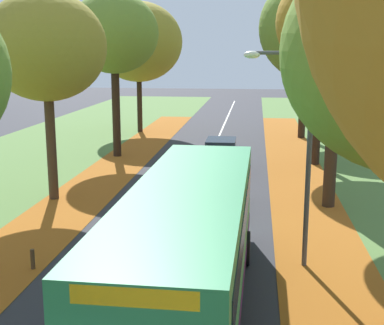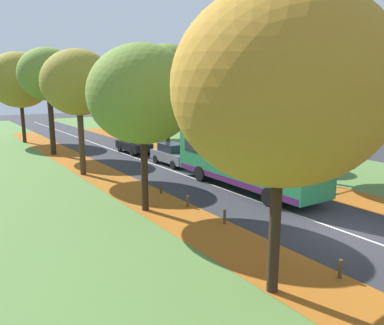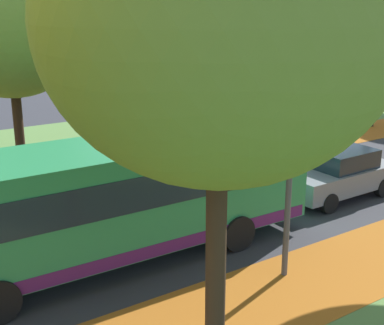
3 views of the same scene
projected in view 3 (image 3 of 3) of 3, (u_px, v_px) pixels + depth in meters
grass_verge_left at (240, 125)px, 28.21m from camera, size 12.00×90.00×0.01m
leaf_litter_left at (196, 165)px, 21.34m from camera, size 2.80×60.00×0.00m
tree_left_near at (9, 27)px, 16.97m from camera, size 5.00×5.00×7.73m
tree_left_mid at (232, 7)px, 21.72m from camera, size 4.70×4.70×8.21m
tree_right_near at (219, 22)px, 7.87m from camera, size 5.49×5.49×8.42m
bollard_fourth at (19, 202)px, 16.51m from camera, size 0.12×0.12×0.59m
bollard_fifth at (104, 186)px, 17.98m from camera, size 0.12×0.12×0.58m
streetlamp_right at (282, 118)px, 11.91m from camera, size 1.89×0.28×6.00m
bus at (114, 196)px, 12.96m from camera, size 2.78×10.44×2.98m
car_grey_lead at (340, 174)px, 17.58m from camera, size 1.80×4.21×1.62m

